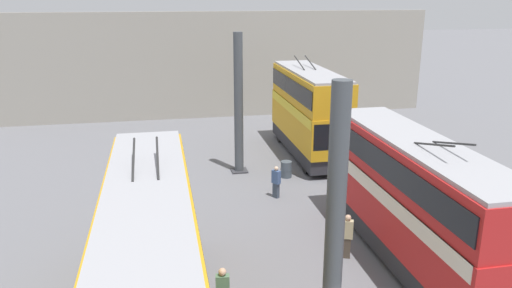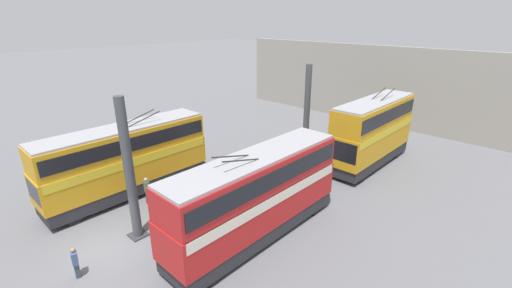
% 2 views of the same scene
% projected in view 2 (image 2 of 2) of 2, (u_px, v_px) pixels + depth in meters
% --- Properties ---
extents(ground_plane, '(240.00, 240.00, 0.00)m').
position_uv_depth(ground_plane, '(106.00, 251.00, 17.53)').
color(ground_plane, slate).
extents(depot_back_wall, '(0.50, 36.00, 8.39)m').
position_uv_depth(depot_back_wall, '(379.00, 86.00, 36.89)').
color(depot_back_wall, gray).
rests_on(depot_back_wall, ground_plane).
extents(support_column_near, '(0.90, 0.90, 7.78)m').
position_uv_depth(support_column_near, '(129.00, 173.00, 17.42)').
color(support_column_near, '#42474C').
rests_on(support_column_near, ground_plane).
extents(support_column_far, '(0.90, 0.90, 7.78)m').
position_uv_depth(support_column_far, '(307.00, 114.00, 27.93)').
color(support_column_far, '#42474C').
rests_on(support_column_far, ground_plane).
extents(bus_left_near, '(10.95, 2.54, 5.36)m').
position_uv_depth(bus_left_near, '(256.00, 192.00, 17.77)').
color(bus_left_near, black).
rests_on(bus_left_near, ground_plane).
extents(bus_left_far, '(9.26, 2.54, 5.92)m').
position_uv_depth(bus_left_far, '(373.00, 129.00, 26.66)').
color(bus_left_far, black).
rests_on(bus_left_far, ground_plane).
extents(bus_right_mid, '(10.95, 2.54, 5.35)m').
position_uv_depth(bus_right_mid, '(126.00, 156.00, 22.26)').
color(bus_right_mid, black).
rests_on(bus_right_mid, ground_plane).
extents(person_by_left_row, '(0.38, 0.48, 1.78)m').
position_uv_depth(person_by_left_row, '(237.00, 202.00, 20.31)').
color(person_by_left_row, '#473D33').
rests_on(person_by_left_row, ground_plane).
extents(person_by_right_row, '(0.29, 0.45, 1.83)m').
position_uv_depth(person_by_right_row, '(147.00, 190.00, 21.60)').
color(person_by_right_row, '#473D33').
rests_on(person_by_right_row, ground_plane).
extents(person_aisle_foreground, '(0.35, 0.47, 1.57)m').
position_uv_depth(person_aisle_foreground, '(75.00, 262.00, 15.52)').
color(person_aisle_foreground, '#384251').
rests_on(person_aisle_foreground, ground_plane).
extents(person_aisle_midway, '(0.48, 0.43, 1.63)m').
position_uv_depth(person_aisle_midway, '(285.00, 165.00, 25.40)').
color(person_aisle_midway, '#384251').
rests_on(person_aisle_midway, ground_plane).
extents(oil_drum, '(0.64, 0.64, 0.91)m').
position_uv_depth(oil_drum, '(319.00, 164.00, 26.60)').
color(oil_drum, '#424C56').
rests_on(oil_drum, ground_plane).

